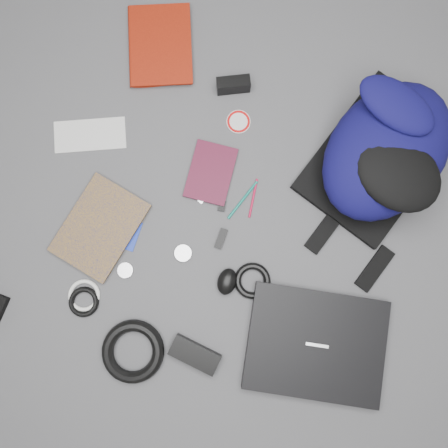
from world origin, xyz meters
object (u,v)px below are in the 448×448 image
(backpack, at_px, (387,151))
(comic_book, at_px, (72,211))
(compact_camera, at_px, (233,85))
(laptop, at_px, (316,344))
(dvd_case, at_px, (211,173))
(mouse, at_px, (227,282))
(power_brick, at_px, (195,354))
(textbook_red, at_px, (129,47))

(backpack, bearing_deg, comic_book, -132.93)
(comic_book, bearing_deg, backpack, 40.55)
(backpack, relative_size, compact_camera, 4.85)
(laptop, xyz_separation_m, dvd_case, (-0.45, 0.40, -0.01))
(mouse, bearing_deg, power_brick, -97.98)
(backpack, xyz_separation_m, mouse, (-0.33, -0.50, -0.08))
(comic_book, distance_m, dvd_case, 0.44)
(backpack, height_order, textbook_red, backpack)
(laptop, bearing_deg, power_brick, -166.47)
(compact_camera, bearing_deg, textbook_red, 152.25)
(backpack, relative_size, dvd_case, 2.72)
(textbook_red, relative_size, mouse, 3.32)
(dvd_case, height_order, power_brick, power_brick)
(laptop, distance_m, dvd_case, 0.61)
(compact_camera, bearing_deg, backpack, -33.86)
(laptop, height_order, power_brick, laptop)
(laptop, bearing_deg, dvd_case, 129.75)
(textbook_red, xyz_separation_m, comic_book, (0.00, -0.55, -0.00))
(compact_camera, bearing_deg, mouse, -98.11)
(comic_book, xyz_separation_m, compact_camera, (0.36, 0.52, 0.02))
(comic_book, height_order, compact_camera, compact_camera)
(textbook_red, relative_size, comic_book, 0.96)
(compact_camera, bearing_deg, dvd_case, -110.57)
(backpack, distance_m, power_brick, 0.82)
(textbook_red, distance_m, compact_camera, 0.36)
(comic_book, distance_m, compact_camera, 0.63)
(mouse, bearing_deg, comic_book, 171.66)
(backpack, height_order, compact_camera, backpack)
(dvd_case, distance_m, mouse, 0.34)
(laptop, relative_size, compact_camera, 3.86)
(textbook_red, bearing_deg, power_brick, -79.97)
(backpack, bearing_deg, laptop, -72.34)
(power_brick, bearing_deg, dvd_case, 111.37)
(comic_book, relative_size, mouse, 3.45)
(textbook_red, distance_m, comic_book, 0.55)
(backpack, bearing_deg, dvd_case, -137.97)
(laptop, height_order, mouse, mouse)
(comic_book, height_order, dvd_case, comic_book)
(comic_book, height_order, mouse, mouse)
(mouse, relative_size, power_brick, 0.55)
(backpack, xyz_separation_m, compact_camera, (-0.49, 0.09, -0.08))
(backpack, height_order, laptop, backpack)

